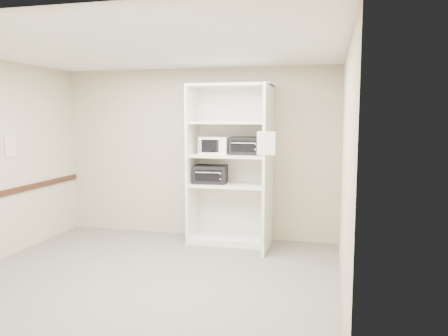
% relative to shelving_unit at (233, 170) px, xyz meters
% --- Properties ---
extents(floor, '(4.50, 4.00, 0.01)m').
position_rel_shelving_unit_xyz_m(floor, '(-0.67, -1.70, -1.13)').
color(floor, '#656056').
rests_on(floor, ground).
extents(ceiling, '(4.50, 4.00, 0.01)m').
position_rel_shelving_unit_xyz_m(ceiling, '(-0.67, -1.70, 1.57)').
color(ceiling, white).
extents(wall_back, '(4.50, 0.02, 2.70)m').
position_rel_shelving_unit_xyz_m(wall_back, '(-0.67, 0.30, 0.22)').
color(wall_back, beige).
rests_on(wall_back, ground).
extents(wall_front, '(4.50, 0.02, 2.70)m').
position_rel_shelving_unit_xyz_m(wall_front, '(-0.67, -3.70, 0.22)').
color(wall_front, beige).
rests_on(wall_front, ground).
extents(wall_right, '(0.02, 4.00, 2.70)m').
position_rel_shelving_unit_xyz_m(wall_right, '(1.58, -1.70, 0.22)').
color(wall_right, beige).
rests_on(wall_right, ground).
extents(shelving_unit, '(1.24, 0.92, 2.42)m').
position_rel_shelving_unit_xyz_m(shelving_unit, '(0.00, 0.00, 0.00)').
color(shelving_unit, white).
rests_on(shelving_unit, floor).
extents(microwave, '(0.44, 0.34, 0.26)m').
position_rel_shelving_unit_xyz_m(microwave, '(-0.30, 0.02, 0.37)').
color(microwave, white).
rests_on(microwave, shelving_unit).
extents(toaster_oven_upper, '(0.47, 0.36, 0.26)m').
position_rel_shelving_unit_xyz_m(toaster_oven_upper, '(0.18, 0.05, 0.37)').
color(toaster_oven_upper, black).
rests_on(toaster_oven_upper, shelving_unit).
extents(toaster_oven_lower, '(0.52, 0.41, 0.27)m').
position_rel_shelving_unit_xyz_m(toaster_oven_lower, '(-0.36, -0.01, -0.07)').
color(toaster_oven_lower, black).
rests_on(toaster_oven_lower, shelving_unit).
extents(paper_sign, '(0.24, 0.02, 0.31)m').
position_rel_shelving_unit_xyz_m(paper_sign, '(0.59, -0.63, 0.45)').
color(paper_sign, white).
rests_on(paper_sign, shelving_unit).
extents(wall_poster, '(0.01, 0.22, 0.30)m').
position_rel_shelving_unit_xyz_m(wall_poster, '(-2.90, -1.25, 0.40)').
color(wall_poster, silver).
rests_on(wall_poster, wall_left).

